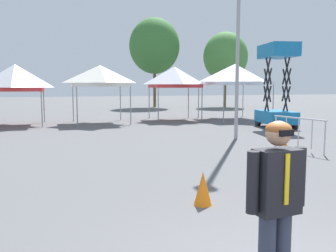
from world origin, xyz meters
TOP-DOWN VIEW (x-y plane):
  - canopy_tent_left_of_center at (-4.21, 17.85)m, footprint 2.83×2.83m
  - canopy_tent_right_of_center at (0.17, 17.58)m, footprint 2.98×2.98m
  - canopy_tent_behind_right at (4.75, 18.20)m, footprint 2.93×2.93m
  - canopy_tent_behind_center at (8.56, 17.66)m, footprint 3.71×3.71m
  - scissor_lift at (8.26, 12.69)m, footprint 1.80×2.52m
  - person_foreground at (-0.46, -0.09)m, footprint 0.65×0.28m
  - tree_behind_tents_left at (14.01, 29.86)m, footprint 4.35×4.35m
  - tree_behind_tents_right at (7.21, 31.51)m, footprint 4.87×4.87m
  - crowd_barrier_near_person at (5.18, 6.93)m, footprint 0.46×2.07m
  - traffic_cone_lot_center at (0.07, 2.85)m, footprint 0.32×0.32m
  - traffic_cone_near_barrier at (4.77, 7.11)m, footprint 0.32×0.32m

SIDE VIEW (x-z plane):
  - traffic_cone_near_barrier at x=4.77m, z-range 0.00..0.50m
  - traffic_cone_lot_center at x=0.07m, z-range 0.00..0.60m
  - crowd_barrier_near_person at x=5.18m, z-range 0.22..1.29m
  - person_foreground at x=-0.46m, z-range 0.14..1.92m
  - scissor_lift at x=8.26m, z-range -0.82..3.31m
  - canopy_tent_left_of_center at x=-4.21m, z-range 0.90..4.12m
  - canopy_tent_behind_right at x=4.75m, z-range 0.99..4.24m
  - canopy_tent_right_of_center at x=0.17m, z-range 1.02..4.25m
  - canopy_tent_behind_center at x=8.56m, z-range 1.07..4.52m
  - tree_behind_tents_left at x=14.01m, z-range 1.27..8.62m
  - tree_behind_tents_right at x=7.21m, z-range 1.62..10.23m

